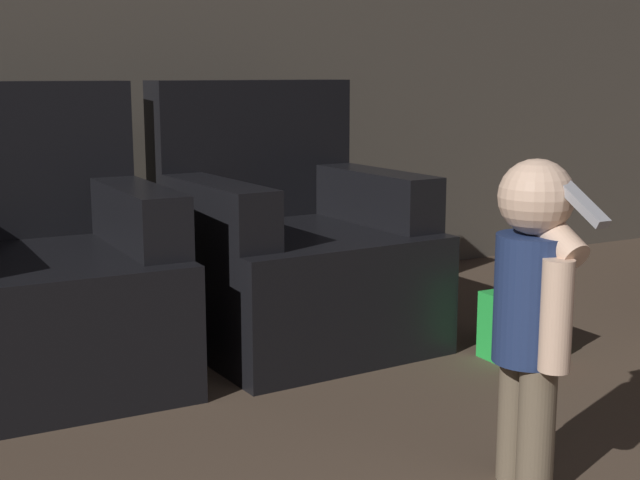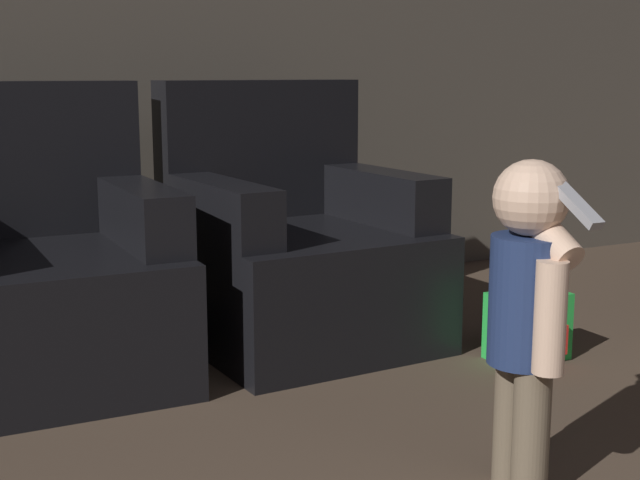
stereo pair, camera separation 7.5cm
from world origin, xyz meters
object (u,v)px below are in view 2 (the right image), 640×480
Objects in this scene: person_toddler at (529,301)px; toy_backpack at (528,327)px; armchair_left at (39,278)px; armchair_right at (295,253)px.

toy_backpack is at bearing 151.28° from person_toddler.
armchair_left and armchair_right have the same top height.
person_toddler is (0.88, -1.40, 0.15)m from armchair_left.
armchair_right reaches higher than person_toddler.
armchair_left reaches higher than toy_backpack.
armchair_left is 0.93m from armchair_right.
person_toddler is at bearing -57.21° from armchair_left.
person_toddler is 2.96× the size of toy_backpack.
person_toddler is 1.10m from toy_backpack.
armchair_right is (0.93, -0.00, 0.00)m from armchair_left.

